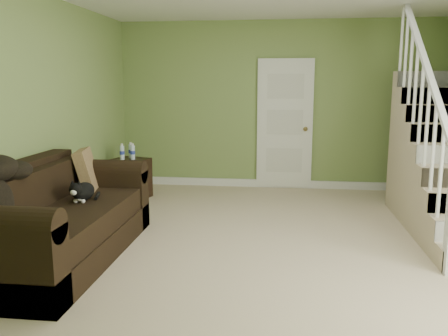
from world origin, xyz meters
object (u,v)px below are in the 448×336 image
(cat, at_px, (82,192))
(banana, at_px, (50,214))
(sofa, at_px, (57,223))
(side_table, at_px, (130,178))

(cat, height_order, banana, cat)
(banana, bearing_deg, sofa, 64.03)
(sofa, relative_size, banana, 11.94)
(sofa, height_order, cat, sofa)
(banana, bearing_deg, cat, 42.14)
(side_table, height_order, banana, side_table)
(cat, bearing_deg, banana, -93.90)
(side_table, height_order, cat, side_table)
(sofa, distance_m, cat, 0.39)
(side_table, bearing_deg, cat, -83.75)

